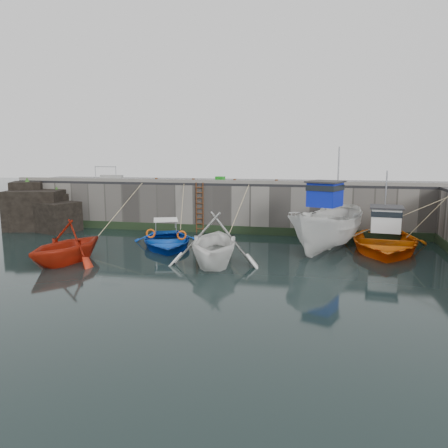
% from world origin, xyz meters
% --- Properties ---
extents(ground, '(120.00, 120.00, 0.00)m').
position_xyz_m(ground, '(0.00, 0.00, 0.00)').
color(ground, black).
rests_on(ground, ground).
extents(quay_back, '(30.00, 5.00, 3.00)m').
position_xyz_m(quay_back, '(0.00, 12.50, 1.50)').
color(quay_back, slate).
rests_on(quay_back, ground).
extents(road_back, '(30.00, 5.00, 0.16)m').
position_xyz_m(road_back, '(0.00, 12.50, 3.08)').
color(road_back, black).
rests_on(road_back, quay_back).
extents(kerb_back, '(30.00, 0.30, 0.20)m').
position_xyz_m(kerb_back, '(0.00, 10.15, 3.26)').
color(kerb_back, slate).
rests_on(kerb_back, road_back).
extents(algae_back, '(30.00, 0.08, 0.50)m').
position_xyz_m(algae_back, '(0.00, 9.96, 0.25)').
color(algae_back, black).
rests_on(algae_back, ground).
extents(rock_outcrop, '(5.85, 4.24, 3.41)m').
position_xyz_m(rock_outcrop, '(-12.92, 9.11, 1.26)').
color(rock_outcrop, black).
rests_on(rock_outcrop, ground).
extents(ladder, '(0.51, 0.08, 3.20)m').
position_xyz_m(ladder, '(-2.00, 9.91, 1.59)').
color(ladder, '#3F1E0F').
rests_on(ladder, ground).
extents(boat_near_white, '(4.57, 5.03, 2.29)m').
position_xyz_m(boat_near_white, '(-6.01, 1.21, 0.00)').
color(boat_near_white, '#A8210E').
rests_on(boat_near_white, ground).
extents(boat_near_white_rope, '(0.04, 6.80, 3.10)m').
position_xyz_m(boat_near_white_rope, '(-6.01, 6.86, 0.00)').
color(boat_near_white_rope, tan).
rests_on(boat_near_white_rope, ground).
extents(boat_near_blue, '(5.53, 6.41, 1.11)m').
position_xyz_m(boat_near_blue, '(-2.69, 5.54, 0.00)').
color(boat_near_blue, '#0B3FB2').
rests_on(boat_near_blue, ground).
extents(boat_near_blue_rope, '(0.04, 3.26, 3.10)m').
position_xyz_m(boat_near_blue_rope, '(-2.69, 9.02, 0.00)').
color(boat_near_blue_rope, tan).
rests_on(boat_near_blue_rope, ground).
extents(boat_near_blacktrim, '(5.14, 5.73, 2.70)m').
position_xyz_m(boat_near_blacktrim, '(0.77, 2.42, 0.00)').
color(boat_near_blacktrim, silver).
rests_on(boat_near_blacktrim, ground).
extents(boat_near_blacktrim_rope, '(0.04, 5.71, 3.10)m').
position_xyz_m(boat_near_blacktrim_rope, '(0.77, 7.46, 0.00)').
color(boat_near_blacktrim_rope, tan).
rests_on(boat_near_blacktrim_rope, ground).
extents(boat_far_white, '(5.09, 7.55, 5.73)m').
position_xyz_m(boat_far_white, '(5.89, 6.48, 1.14)').
color(boat_far_white, silver).
rests_on(boat_far_white, ground).
extents(boat_far_orange, '(5.70, 7.50, 4.45)m').
position_xyz_m(boat_far_orange, '(8.80, 7.14, 0.47)').
color(boat_far_orange, orange).
rests_on(boat_far_orange, ground).
extents(fish_crate, '(0.66, 0.55, 0.30)m').
position_xyz_m(fish_crate, '(-1.22, 12.35, 3.31)').
color(fish_crate, '#198E1A').
rests_on(fish_crate, road_back).
extents(railing, '(1.60, 1.05, 1.00)m').
position_xyz_m(railing, '(-8.75, 11.25, 3.36)').
color(railing, '#A5A8AD').
rests_on(railing, road_back).
extents(bollard_a, '(0.18, 0.18, 0.28)m').
position_xyz_m(bollard_a, '(-5.00, 10.25, 3.30)').
color(bollard_a, '#3F1E0F').
rests_on(bollard_a, road_back).
extents(bollard_b, '(0.18, 0.18, 0.28)m').
position_xyz_m(bollard_b, '(-2.50, 10.25, 3.30)').
color(bollard_b, '#3F1E0F').
rests_on(bollard_b, road_back).
extents(bollard_c, '(0.18, 0.18, 0.28)m').
position_xyz_m(bollard_c, '(0.20, 10.25, 3.30)').
color(bollard_c, '#3F1E0F').
rests_on(bollard_c, road_back).
extents(bollard_d, '(0.18, 0.18, 0.28)m').
position_xyz_m(bollard_d, '(2.80, 10.25, 3.30)').
color(bollard_d, '#3F1E0F').
rests_on(bollard_d, road_back).
extents(bollard_e, '(0.18, 0.18, 0.28)m').
position_xyz_m(bollard_e, '(6.00, 10.25, 3.30)').
color(bollard_e, '#3F1E0F').
rests_on(bollard_e, road_back).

